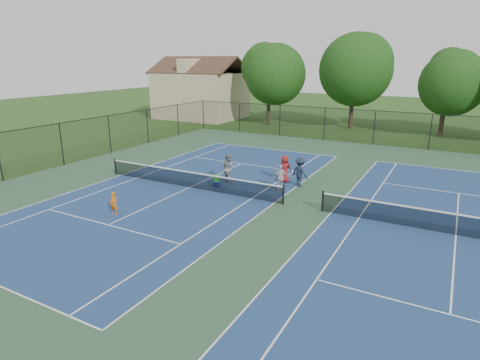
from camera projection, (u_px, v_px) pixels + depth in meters
The scene contains 16 objects.
ground at pixel (302, 208), 20.48m from camera, with size 140.00×140.00×0.00m, color #234716.
court_pad at pixel (302, 208), 20.48m from camera, with size 36.00×36.00×0.01m, color #31583C.
tennis_court_left at pixel (190, 186), 23.66m from camera, with size 12.00×23.83×1.07m.
tennis_court_right at pixel (456, 233), 17.24m from camera, with size 12.00×23.83×1.07m.
perimeter_fence at pixel (303, 178), 20.02m from camera, with size 36.08×36.08×3.02m.
tree_back_a at pixel (269, 71), 44.86m from camera, with size 6.80×6.80×9.15m.
tree_back_b at pixel (355, 66), 42.25m from camera, with size 7.60×7.60×10.03m.
tree_back_c at pixel (448, 79), 37.60m from camera, with size 6.00×6.00×8.40m.
clapboard_house at pixel (201, 93), 51.15m from camera, with size 10.80×8.10×7.65m.
child_player at pixel (114, 203), 19.42m from camera, with size 0.42×0.28×1.15m, color orange.
instructor at pixel (228, 168), 24.43m from camera, with size 0.87×0.68×1.80m, color gray.
bystander_a at pixel (281, 178), 22.87m from camera, with size 0.92×0.38×1.56m, color silver.
bystander_b at pixel (300, 172), 23.69m from camera, with size 1.14×0.65×1.76m, color #192438.
bystander_c at pixel (285, 169), 24.50m from camera, with size 0.82×0.53×1.68m, color maroon.
ball_crate at pixel (217, 184), 23.88m from camera, with size 0.36×0.29×0.30m, color navy.
ball_hopper at pixel (217, 178), 23.78m from camera, with size 0.34×0.28×0.38m, color green.
Camera 1 is at (6.42, -18.37, 7.28)m, focal length 30.00 mm.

